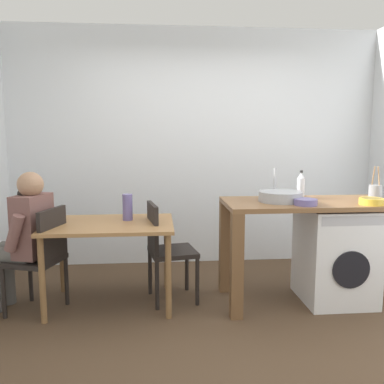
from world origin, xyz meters
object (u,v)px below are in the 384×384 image
object	(u,v)px
dining_table	(110,234)
bottle_tall_green	(301,186)
colander	(371,201)
utensil_crock	(375,192)
chair_opposite	(165,246)
mixing_bowl	(306,202)
vase	(128,207)
washing_machine	(335,254)
seated_person	(24,234)
chair_person_seat	(42,254)

from	to	relation	value
dining_table	bottle_tall_green	world-z (taller)	bottle_tall_green
colander	utensil_crock	bearing A→B (deg)	56.30
chair_opposite	mixing_bowl	distance (m)	1.29
mixing_bowl	vase	xyz separation A→B (m)	(-1.49, 0.38, -0.09)
washing_machine	mixing_bowl	xyz separation A→B (m)	(-0.37, -0.20, 0.52)
mixing_bowl	vase	distance (m)	1.54
vase	colander	bearing A→B (deg)	-11.04
bottle_tall_green	utensil_crock	distance (m)	0.66
mixing_bowl	colander	world-z (taller)	colander
seated_person	mixing_bowl	bearing A→B (deg)	-77.45
chair_person_seat	seated_person	bearing A→B (deg)	90.00
seated_person	bottle_tall_green	xyz separation A→B (m)	(2.44, 0.18, 0.36)
washing_machine	utensil_crock	xyz separation A→B (m)	(0.37, 0.05, 0.56)
chair_person_seat	mixing_bowl	xyz separation A→B (m)	(2.19, -0.16, 0.44)
dining_table	chair_person_seat	xyz separation A→B (m)	(-0.55, -0.12, -0.14)
chair_person_seat	colander	distance (m)	2.79
bottle_tall_green	mixing_bowl	xyz separation A→B (m)	(-0.10, -0.38, -0.09)
chair_person_seat	mixing_bowl	world-z (taller)	mixing_bowl
washing_machine	vase	xyz separation A→B (m)	(-1.87, 0.18, 0.43)
mixing_bowl	bottle_tall_green	bearing A→B (deg)	75.78
dining_table	chair_opposite	distance (m)	0.50
dining_table	seated_person	distance (m)	0.71
utensil_crock	seated_person	bearing A→B (deg)	-179.20
colander	chair_opposite	bearing A→B (deg)	168.96
dining_table	utensil_crock	distance (m)	2.41
dining_table	chair_person_seat	distance (m)	0.58
utensil_crock	colander	bearing A→B (deg)	-123.70
chair_opposite	washing_machine	size ratio (longest dim) A/B	1.05
chair_person_seat	vase	size ratio (longest dim) A/B	3.81
dining_table	utensil_crock	bearing A→B (deg)	-0.74
chair_opposite	utensil_crock	xyz separation A→B (m)	(1.91, -0.07, 0.48)
dining_table	chair_person_seat	world-z (taller)	chair_person_seat
mixing_bowl	utensil_crock	bearing A→B (deg)	18.65
chair_opposite	vase	xyz separation A→B (m)	(-0.33, 0.06, 0.35)
dining_table	washing_machine	world-z (taller)	washing_machine
washing_machine	utensil_crock	bearing A→B (deg)	8.10
bottle_tall_green	seated_person	bearing A→B (deg)	-175.87
chair_person_seat	mixing_bowl	bearing A→B (deg)	-76.54
washing_machine	colander	bearing A→B (deg)	-49.26
dining_table	bottle_tall_green	distance (m)	1.79
vase	chair_opposite	bearing A→B (deg)	-11.06
washing_machine	dining_table	bearing A→B (deg)	177.64
washing_machine	chair_opposite	bearing A→B (deg)	175.57
washing_machine	colander	distance (m)	0.59
dining_table	utensil_crock	xyz separation A→B (m)	(2.38, -0.03, 0.35)
washing_machine	seated_person	bearing A→B (deg)	179.80
vase	washing_machine	bearing A→B (deg)	-5.60
seated_person	vase	xyz separation A→B (m)	(0.85, 0.17, 0.19)
chair_person_seat	vase	distance (m)	0.81
chair_opposite	bottle_tall_green	size ratio (longest dim) A/B	3.50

